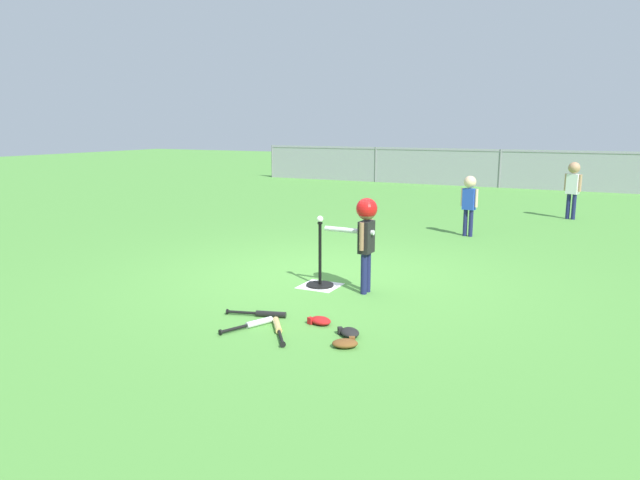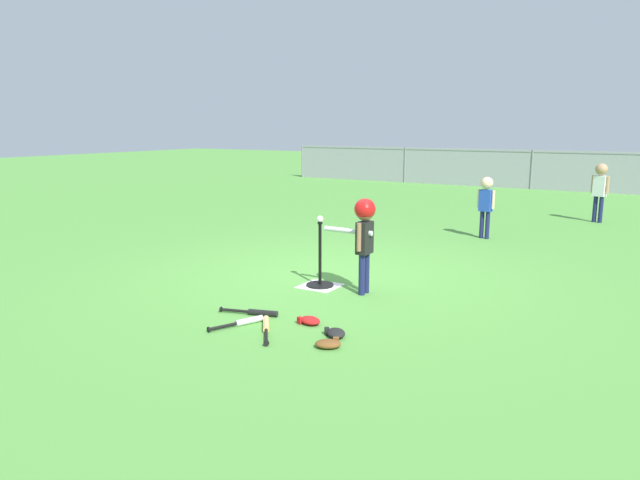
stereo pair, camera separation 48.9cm
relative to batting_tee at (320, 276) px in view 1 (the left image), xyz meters
name	(u,v)px [view 1 (the left image)]	position (x,y,z in m)	size (l,w,h in m)	color
ground_plane	(328,276)	(-0.12, 0.46, -0.13)	(60.00, 60.00, 0.00)	#51933D
home_plate	(320,286)	(0.00, 0.00, -0.12)	(0.44, 0.44, 0.01)	white
batting_tee	(320,276)	(0.00, 0.00, 0.00)	(0.32, 0.32, 0.76)	black
baseball_on_tee	(320,219)	(0.00, 0.00, 0.67)	(0.07, 0.07, 0.07)	white
batter_child	(366,226)	(0.57, -0.02, 0.64)	(0.63, 0.31, 1.07)	#191E4C
fielder_near_right	(469,198)	(0.83, 3.92, 0.53)	(0.30, 0.20, 1.02)	#191E4C
fielder_deep_center	(573,183)	(2.25, 6.69, 0.61)	(0.32, 0.23, 1.14)	#191E4C
spare_bat_silver	(254,324)	(0.08, -1.53, -0.10)	(0.28, 0.54, 0.06)	silver
spare_bat_wood	(278,328)	(0.34, -1.52, -0.10)	(0.44, 0.56, 0.06)	#DBB266
spare_bat_black	(265,314)	(0.02, -1.24, -0.10)	(0.60, 0.22, 0.06)	black
glove_by_plate	(349,332)	(0.98, -1.35, -0.09)	(0.26, 0.27, 0.07)	black
glove_near_bats	(320,321)	(0.60, -1.18, -0.09)	(0.26, 0.23, 0.07)	#B21919
glove_tossed_aside	(345,343)	(1.05, -1.61, -0.09)	(0.27, 0.25, 0.07)	brown
outfield_fence	(500,167)	(-0.12, 12.23, 0.49)	(16.06, 0.06, 1.15)	slate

